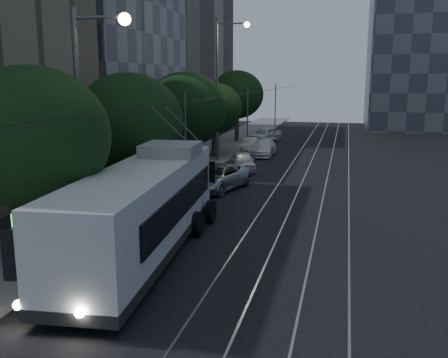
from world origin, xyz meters
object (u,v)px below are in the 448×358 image
object	(u,v)px
trolleybus	(145,208)
car_white_c	(250,145)
car_white_a	(243,161)
streetlamp_near	(89,110)
car_white_d	(265,135)
streetlamp_far	(222,78)
pickup_silver	(217,177)
car_white_b	(263,148)

from	to	relation	value
trolleybus	car_white_c	world-z (taller)	trolleybus
car_white_a	streetlamp_near	size ratio (longest dim) A/B	0.44
car_white_d	trolleybus	bearing A→B (deg)	-66.15
car_white_c	streetlamp_far	bearing A→B (deg)	-106.60
car_white_c	streetlamp_near	world-z (taller)	streetlamp_near
pickup_silver	car_white_a	world-z (taller)	pickup_silver
car_white_d	streetlamp_near	bearing A→B (deg)	-68.96
car_white_c	car_white_d	world-z (taller)	car_white_d
car_white_b	car_white_c	xyz separation A→B (m)	(-1.60, 2.10, -0.06)
car_white_c	streetlamp_far	xyz separation A→B (m)	(-1.07, -6.28, 6.12)
streetlamp_near	car_white_b	bearing A→B (deg)	85.51
car_white_b	streetlamp_far	xyz separation A→B (m)	(-2.67, -4.18, 6.07)
car_white_b	streetlamp_near	size ratio (longest dim) A/B	0.53
car_white_d	streetlamp_near	world-z (taller)	streetlamp_near
streetlamp_near	trolleybus	bearing A→B (deg)	21.26
streetlamp_near	car_white_c	bearing A→B (deg)	89.01
pickup_silver	streetlamp_far	bearing A→B (deg)	118.11
car_white_a	streetlamp_far	bearing A→B (deg)	107.45
pickup_silver	streetlamp_near	bearing A→B (deg)	-81.12
pickup_silver	car_white_c	xyz separation A→B (m)	(-1.08, 16.34, -0.12)
car_white_a	car_white_c	xyz separation A→B (m)	(-1.29, 9.52, -0.05)
streetlamp_far	streetlamp_near	bearing A→B (deg)	-88.55
car_white_a	car_white_d	world-z (taller)	car_white_d
car_white_b	car_white_d	xyz separation A→B (m)	(-1.38, 9.94, 0.08)
car_white_a	streetlamp_far	distance (m)	7.28
trolleybus	car_white_d	bearing A→B (deg)	86.83
trolleybus	car_white_a	bearing A→B (deg)	85.10
car_white_b	car_white_c	distance (m)	2.64
trolleybus	pickup_silver	size ratio (longest dim) A/B	2.42
trolleybus	streetlamp_near	world-z (taller)	streetlamp_near
car_white_d	car_white_b	bearing A→B (deg)	-59.92
pickup_silver	car_white_b	distance (m)	14.26
pickup_silver	streetlamp_near	world-z (taller)	streetlamp_near
car_white_d	streetlamp_near	distance (m)	36.98
car_white_b	car_white_d	bearing A→B (deg)	98.39
car_white_c	car_white_d	size ratio (longest dim) A/B	0.86
pickup_silver	streetlamp_far	xyz separation A→B (m)	(-2.15, 10.06, 6.01)
trolleybus	streetlamp_far	world-z (taller)	streetlamp_far
car_white_d	pickup_silver	bearing A→B (deg)	-65.81
car_white_d	streetlamp_near	size ratio (longest dim) A/B	0.50
car_white_d	streetlamp_far	size ratio (longest dim) A/B	0.40
car_white_a	streetlamp_near	bearing A→B (deg)	-113.95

